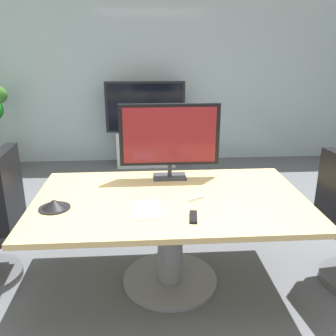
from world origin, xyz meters
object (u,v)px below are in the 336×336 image
at_px(wall_display_unit, 146,138).
at_px(tv_monitor, 170,137).
at_px(conference_phone, 54,204).
at_px(remote_control, 193,217).
at_px(conference_table, 170,219).

bearing_deg(wall_display_unit, tv_monitor, -85.89).
height_order(wall_display_unit, conference_phone, wall_display_unit).
bearing_deg(tv_monitor, remote_control, -82.71).
distance_m(wall_display_unit, remote_control, 3.38).
xyz_separation_m(conference_table, conference_phone, (-0.82, -0.14, 0.21)).
bearing_deg(remote_control, wall_display_unit, 102.09).
height_order(conference_phone, remote_control, conference_phone).
distance_m(tv_monitor, remote_control, 0.87).
bearing_deg(conference_table, wall_display_unit, 93.00).
height_order(conference_table, tv_monitor, tv_monitor).
xyz_separation_m(tv_monitor, wall_display_unit, (-0.18, 2.56, -0.65)).
bearing_deg(conference_phone, wall_display_unit, 78.01).
bearing_deg(conference_table, remote_control, -69.86).
distance_m(conference_table, remote_control, 0.41).
bearing_deg(tv_monitor, wall_display_unit, 94.11).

